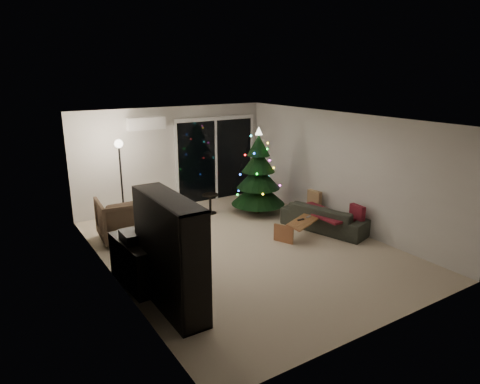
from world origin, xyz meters
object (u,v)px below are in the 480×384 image
at_px(armchair, 123,219).
at_px(christmas_tree, 258,171).
at_px(media_cabinet, 136,262).
at_px(coffee_table, 306,228).
at_px(bookshelf, 156,256).
at_px(sofa, 326,217).

distance_m(armchair, christmas_tree, 3.33).
bearing_deg(media_cabinet, coffee_table, -1.61).
distance_m(armchair, coffee_table, 3.76).
relative_size(bookshelf, media_cabinet, 1.39).
xyz_separation_m(media_cabinet, coffee_table, (3.67, 0.10, -0.18)).
bearing_deg(christmas_tree, sofa, -70.68).
relative_size(media_cabinet, sofa, 0.64).
distance_m(bookshelf, christmas_tree, 4.66).
height_order(sofa, christmas_tree, christmas_tree).
height_order(armchair, sofa, armchair).
bearing_deg(sofa, christmas_tree, 2.96).
height_order(armchair, coffee_table, armchair).
xyz_separation_m(armchair, sofa, (3.88, -1.79, -0.17)).
xyz_separation_m(armchair, coffee_table, (3.24, -1.88, -0.25)).
height_order(bookshelf, sofa, bookshelf).
distance_m(sofa, christmas_tree, 1.97).
height_order(media_cabinet, armchair, armchair).
relative_size(sofa, coffee_table, 1.53).
distance_m(media_cabinet, sofa, 4.31).
xyz_separation_m(armchair, christmas_tree, (3.28, -0.08, 0.60)).
bearing_deg(bookshelf, media_cabinet, 103.43).
distance_m(media_cabinet, coffee_table, 3.67).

